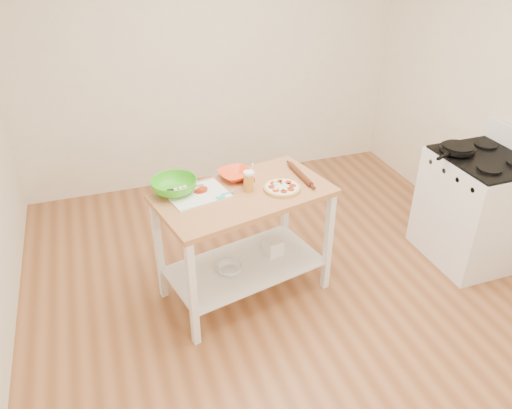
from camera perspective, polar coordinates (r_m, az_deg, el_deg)
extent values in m
cube|color=#9E623A|center=(3.94, 4.06, -11.31)|extent=(4.00, 4.50, 0.02)
cube|color=white|center=(5.22, -5.28, 16.61)|extent=(4.00, 0.02, 2.70)
cube|color=#B37749|center=(3.53, -1.40, 1.10)|extent=(1.35, 0.92, 0.04)
cube|color=white|center=(3.88, -1.28, -6.99)|extent=(1.26, 0.85, 0.02)
cube|color=white|center=(3.37, -7.25, -10.24)|extent=(0.06, 0.06, 0.86)
cube|color=white|center=(3.80, -11.03, -5.21)|extent=(0.06, 0.06, 0.86)
cube|color=white|center=(3.85, 8.24, -4.33)|extent=(0.06, 0.06, 0.86)
cube|color=white|center=(4.23, 3.33, -0.49)|extent=(0.06, 0.06, 0.86)
cube|color=white|center=(4.54, 23.60, -0.54)|extent=(0.66, 0.77, 0.92)
cube|color=black|center=(4.33, 24.89, 4.77)|extent=(0.62, 0.73, 0.02)
cylinder|color=black|center=(4.31, 22.05, 5.96)|extent=(0.27, 0.27, 0.03)
cube|color=black|center=(4.13, 20.64, 5.20)|extent=(0.17, 0.09, 0.02)
cylinder|color=#DBB25D|center=(3.55, 2.99, 1.80)|extent=(0.26, 0.26, 0.02)
cylinder|color=#DBB25D|center=(3.54, 2.99, 1.97)|extent=(0.26, 0.26, 0.01)
cylinder|color=white|center=(3.54, 2.99, 1.99)|extent=(0.23, 0.23, 0.01)
cylinder|color=#9C280A|center=(3.60, 3.70, 2.54)|extent=(0.05, 0.05, 0.01)
cylinder|color=#9C280A|center=(3.61, 2.80, 2.66)|extent=(0.05, 0.05, 0.01)
cylinder|color=#9C280A|center=(3.58, 2.01, 2.45)|extent=(0.05, 0.05, 0.01)
cylinder|color=#9C280A|center=(3.53, 1.79, 2.01)|extent=(0.05, 0.05, 0.01)
cylinder|color=#9C280A|center=(3.49, 2.28, 1.61)|extent=(0.05, 0.05, 0.01)
cylinder|color=#9C280A|center=(3.48, 3.20, 1.49)|extent=(0.05, 0.05, 0.01)
cylinder|color=#9C280A|center=(3.50, 4.00, 1.72)|extent=(0.05, 0.05, 0.01)
cylinder|color=#9C280A|center=(3.55, 4.20, 2.15)|extent=(0.05, 0.05, 0.01)
sphere|color=white|center=(3.60, 3.18, 2.56)|extent=(0.03, 0.03, 0.03)
sphere|color=white|center=(3.56, 2.20, 2.31)|extent=(0.03, 0.03, 0.03)
sphere|color=white|center=(3.50, 2.26, 1.76)|extent=(0.03, 0.03, 0.03)
plane|color=#265D14|center=(3.57, 3.76, 2.41)|extent=(0.03, 0.03, 0.00)
plane|color=#265D14|center=(3.57, 2.90, 2.42)|extent=(0.03, 0.03, 0.00)
plane|color=#265D14|center=(3.55, 2.24, 2.28)|extent=(0.03, 0.03, 0.00)
plane|color=#265D14|center=(3.51, 2.41, 1.91)|extent=(0.03, 0.03, 0.00)
plane|color=#265D14|center=(3.49, 3.15, 1.69)|extent=(0.03, 0.03, 0.00)
plane|color=#265D14|center=(3.52, 3.77, 1.97)|extent=(0.03, 0.03, 0.00)
plane|color=#265D14|center=(3.57, 3.75, 2.41)|extent=(0.03, 0.03, 0.00)
plane|color=#265D14|center=(3.60, 2.81, 2.68)|extent=(0.03, 0.03, 0.00)
cube|color=white|center=(3.50, -6.67, 1.15)|extent=(0.45, 0.38, 0.01)
cube|color=#F4EACC|center=(3.51, -8.94, 1.39)|extent=(0.03, 0.03, 0.02)
cube|color=#F4EACC|center=(3.52, -8.42, 1.53)|extent=(0.03, 0.03, 0.02)
cube|color=#F4EACC|center=(3.53, -7.90, 1.68)|extent=(0.03, 0.03, 0.02)
cube|color=#F4EACC|center=(3.54, -9.17, 1.63)|extent=(0.03, 0.03, 0.02)
cube|color=#F4EACC|center=(3.55, -8.65, 1.77)|extent=(0.03, 0.03, 0.02)
cube|color=#F4EACC|center=(3.56, -8.13, 1.91)|extent=(0.03, 0.03, 0.02)
cylinder|color=#9C280A|center=(3.52, -6.53, 1.52)|extent=(0.07, 0.07, 0.01)
cylinder|color=#9C280A|center=(3.52, -6.31, 1.66)|extent=(0.07, 0.07, 0.01)
cylinder|color=#9C280A|center=(3.53, -6.10, 1.81)|extent=(0.07, 0.07, 0.01)
cube|color=#3CB9B2|center=(3.44, -4.07, 0.84)|extent=(0.07, 0.05, 0.01)
cylinder|color=#3CB9B2|center=(3.48, -3.24, 1.34)|extent=(0.10, 0.03, 0.01)
cube|color=silver|center=(3.59, -7.38, 2.01)|extent=(0.18, 0.02, 0.00)
cube|color=black|center=(3.56, -9.38, 1.65)|extent=(0.10, 0.02, 0.01)
imported|color=#FE4C20|center=(3.69, -2.37, 3.42)|extent=(0.29, 0.29, 0.06)
imported|color=green|center=(3.54, -9.34, 2.08)|extent=(0.34, 0.34, 0.10)
cylinder|color=#C17F27|center=(3.51, -0.83, 2.54)|extent=(0.07, 0.07, 0.13)
cylinder|color=white|center=(3.47, -0.84, 3.62)|extent=(0.07, 0.07, 0.02)
cylinder|color=white|center=(3.58, -0.80, 2.91)|extent=(0.08, 0.08, 0.10)
cylinder|color=red|center=(3.58, -0.80, 2.91)|extent=(0.08, 0.08, 0.04)
cylinder|color=silver|center=(3.55, -0.50, 4.07)|extent=(0.01, 0.05, 0.10)
cylinder|color=#582614|center=(3.73, 5.10, 3.43)|extent=(0.06, 0.35, 0.04)
imported|color=silver|center=(3.79, -3.03, -7.38)|extent=(0.20, 0.20, 0.06)
cube|color=white|center=(3.95, 1.95, -4.86)|extent=(0.16, 0.16, 0.13)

